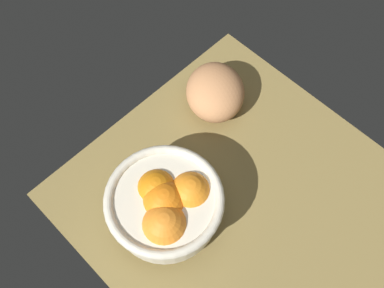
{
  "coord_description": "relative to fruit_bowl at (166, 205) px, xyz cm",
  "views": [
    {
      "loc": [
        3.7,
        -27.79,
        77.55
      ],
      "look_at": [
        -23.81,
        -0.25,
        5.0
      ],
      "focal_mm": 42.9,
      "sensor_mm": 36.0,
      "label": 1
    }
  ],
  "objects": [
    {
      "name": "fruit_bowl",
      "position": [
        0.0,
        0.0,
        0.0
      ],
      "size": [
        19.68,
        19.68,
        10.78
      ],
      "color": "beige",
      "rests_on": "ground"
    },
    {
      "name": "bread_loaf",
      "position": [
        -10.69,
        23.12,
        -2.01
      ],
      "size": [
        17.36,
        17.25,
        8.26
      ],
      "primitive_type": "ellipsoid",
      "rotation": [
        0.0,
        0.0,
        2.4
      ],
      "color": "tan",
      "rests_on": "ground"
    },
    {
      "name": "ground_plane",
      "position": [
        18.34,
        11.75,
        -7.64
      ],
      "size": [
        79.25,
        53.8,
        3.0
      ],
      "primitive_type": "cube",
      "color": "olive"
    }
  ]
}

